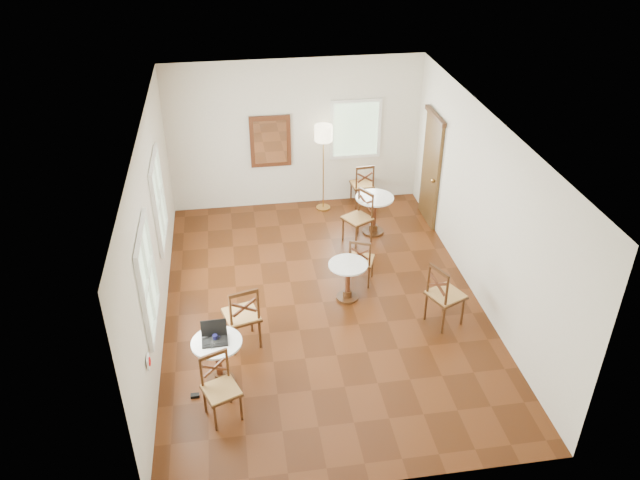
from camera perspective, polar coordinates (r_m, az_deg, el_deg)
The scene contains 17 objects.
ground at distance 10.26m, azimuth 0.25°, elevation -5.64°, with size 7.00×7.00×0.00m, color #4F240D.
room_shell at distance 9.48m, azimuth -0.34°, elevation 4.48°, with size 5.02×7.02×3.01m.
cafe_table_near at distance 8.69m, azimuth -9.19°, elevation -10.41°, with size 0.68×0.68×0.72m.
cafe_table_mid at distance 10.12m, azimuth 2.53°, elevation -3.38°, with size 0.63×0.63×0.67m.
cafe_table_back at distance 11.93m, azimuth 4.90°, elevation 2.66°, with size 0.72×0.72×0.76m.
chair_near_a at distance 9.20m, azimuth -7.07°, elevation -6.78°, with size 0.60×0.60×1.06m.
chair_near_b at distance 8.23m, azimuth -8.98°, elevation -13.11°, with size 0.55×0.55×0.93m.
chair_mid_a at distance 10.50m, azimuth 3.73°, elevation -1.83°, with size 0.53×0.53×0.88m.
chair_mid_b at distance 9.72m, azimuth 11.19°, elevation -4.89°, with size 0.64×0.64×1.05m.
chair_back_a at distance 12.90m, azimuth 3.85°, elevation 5.03°, with size 0.46×0.46×0.93m.
chair_back_b at distance 11.62m, azimuth 3.51°, elevation 2.05°, with size 0.62×0.62×0.99m.
floor_lamp at distance 12.30m, azimuth 0.31°, elevation 9.11°, with size 0.35×0.35×1.79m.
laptop at distance 8.52m, azimuth -9.52°, elevation -8.51°, with size 0.35×0.29×0.24m.
mouse at distance 8.57m, azimuth -10.30°, elevation -8.68°, with size 0.11×0.07×0.04m, color black.
navy_mug at distance 8.52m, azimuth -9.44°, elevation -8.69°, with size 0.10×0.07×0.08m.
water_glass at distance 8.39m, azimuth -9.67°, elevation -9.35°, with size 0.06×0.06×0.11m, color white.
power_adapter at distance 8.83m, azimuth -11.23°, elevation -13.63°, with size 0.11×0.07×0.04m, color black.
Camera 1 is at (-1.28, -8.09, 6.18)m, focal length 35.42 mm.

